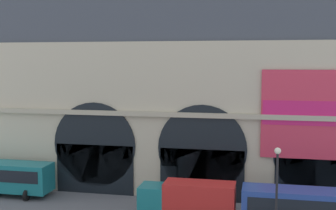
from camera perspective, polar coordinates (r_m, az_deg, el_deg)
The scene contains 4 objects.
station_building at distance 42.22m, azimuth 4.98°, elevation 0.92°, with size 42.67×6.04×18.57m.
box_truck_center at distance 35.63m, azimuth 2.60°, elevation -12.04°, with size 7.50×2.91×3.12m.
bus_mideast at distance 35.22m, azimuth 18.63°, elevation -12.42°, with size 11.00×3.25×3.10m.
street_lamp_quayside at distance 30.68m, azimuth 13.76°, elevation -9.88°, with size 0.44×0.44×6.90m.
Camera 1 is at (5.06, -33.93, 12.63)m, focal length 47.62 mm.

